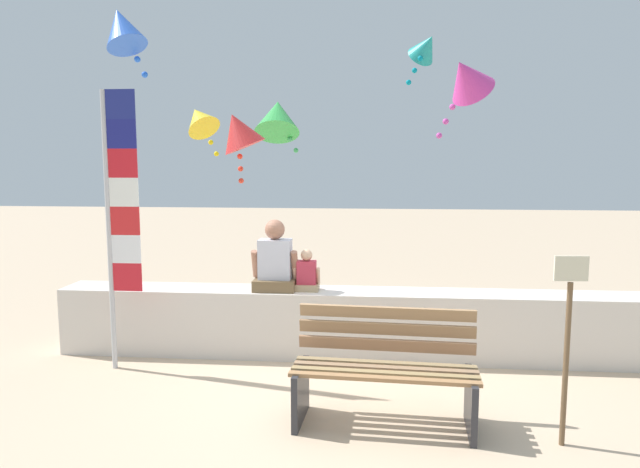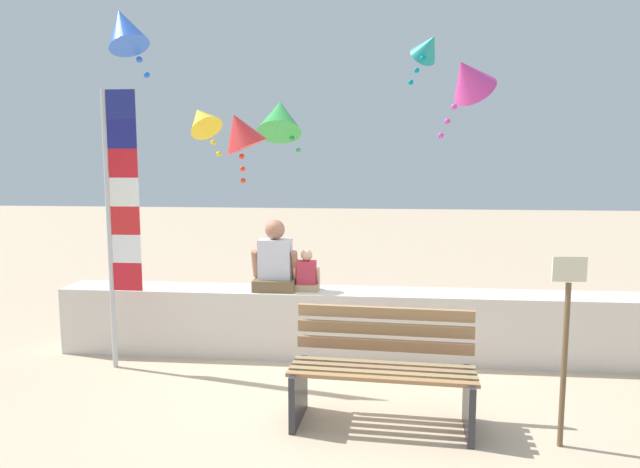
# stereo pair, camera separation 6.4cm
# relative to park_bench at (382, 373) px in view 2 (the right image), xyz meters

# --- Properties ---
(ground_plane) EXTENTS (40.00, 40.00, 0.00)m
(ground_plane) POSITION_rel_park_bench_xyz_m (-0.35, 0.67, -0.41)
(ground_plane) COLOR #CBAF90
(seawall_ledge) EXTENTS (6.18, 0.51, 0.71)m
(seawall_ledge) POSITION_rel_park_bench_xyz_m (-0.35, 1.54, -0.05)
(seawall_ledge) COLOR silver
(seawall_ledge) RESTS_ON ground
(park_bench) EXTENTS (1.48, 0.70, 0.88)m
(park_bench) POSITION_rel_park_bench_xyz_m (0.00, 0.00, 0.00)
(park_bench) COLOR #A3754B
(park_bench) RESTS_ON ground
(person_adult) EXTENTS (0.49, 0.36, 0.75)m
(person_adult) POSITION_rel_park_bench_xyz_m (-1.13, 1.52, 0.60)
(person_adult) COLOR brown
(person_adult) RESTS_ON seawall_ledge
(person_child) EXTENTS (0.29, 0.21, 0.44)m
(person_child) POSITION_rel_park_bench_xyz_m (-0.79, 1.52, 0.48)
(person_child) COLOR tan
(person_child) RESTS_ON seawall_ledge
(flag_banner) EXTENTS (0.34, 0.05, 2.75)m
(flag_banner) POSITION_rel_park_bench_xyz_m (-2.58, 0.97, 1.19)
(flag_banner) COLOR #B7B7BC
(flag_banner) RESTS_ON ground
(kite_teal) EXTENTS (0.64, 0.69, 0.86)m
(kite_teal) POSITION_rel_park_bench_xyz_m (0.66, 4.61, 3.36)
(kite_teal) COLOR teal
(kite_red) EXTENTS (0.84, 0.80, 1.10)m
(kite_red) POSITION_rel_park_bench_xyz_m (-2.01, 3.71, 2.08)
(kite_red) COLOR red
(kite_yellow) EXTENTS (0.84, 0.82, 0.90)m
(kite_yellow) POSITION_rel_park_bench_xyz_m (-2.81, 4.53, 2.31)
(kite_yellow) COLOR yellow
(kite_blue) EXTENTS (0.84, 0.80, 0.92)m
(kite_blue) POSITION_rel_park_bench_xyz_m (-3.24, 2.78, 3.31)
(kite_blue) COLOR blue
(kite_green) EXTENTS (0.81, 0.98, 1.01)m
(kite_green) POSITION_rel_park_bench_xyz_m (-1.67, 5.02, 2.37)
(kite_green) COLOR green
(kite_magenta) EXTENTS (0.92, 0.93, 1.13)m
(kite_magenta) POSITION_rel_park_bench_xyz_m (1.05, 3.19, 2.71)
(kite_magenta) COLOR #DB3D9E
(sign_post) EXTENTS (0.24, 0.04, 1.41)m
(sign_post) POSITION_rel_park_bench_xyz_m (1.30, -0.27, 0.42)
(sign_post) COLOR brown
(sign_post) RESTS_ON ground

